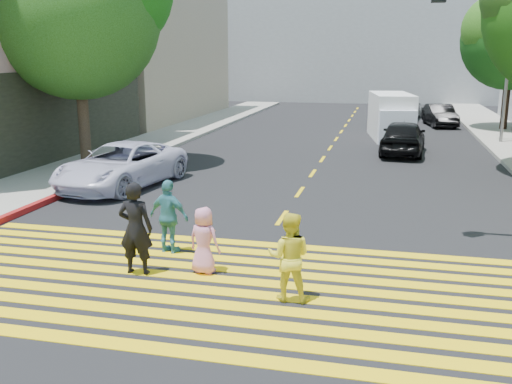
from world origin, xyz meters
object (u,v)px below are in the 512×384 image
(pedestrian_extra, at_px, (169,217))
(white_van, at_px, (391,118))
(tree_left, at_px, (78,5))
(dark_car_near, at_px, (403,137))
(dark_car_parked, at_px, (440,115))
(pedestrian_man, at_px, (136,228))
(silver_car, at_px, (404,108))
(pedestrian_woman, at_px, (289,257))
(pedestrian_child, at_px, (204,240))
(white_sedan, at_px, (121,165))

(pedestrian_extra, height_order, white_van, white_van)
(tree_left, xyz_separation_m, dark_car_near, (11.75, 5.76, -5.18))
(tree_left, relative_size, dark_car_parked, 2.20)
(pedestrian_man, xyz_separation_m, silver_car, (5.56, 30.19, -0.20))
(pedestrian_woman, bearing_deg, silver_car, -96.56)
(pedestrian_extra, bearing_deg, pedestrian_child, 151.45)
(pedestrian_child, bearing_deg, white_sedan, -39.80)
(silver_car, bearing_deg, dark_car_parked, 126.28)
(silver_car, height_order, white_van, white_van)
(silver_car, bearing_deg, white_sedan, 75.93)
(tree_left, distance_m, pedestrian_man, 12.76)
(white_sedan, distance_m, dark_car_near, 12.43)
(silver_car, bearing_deg, pedestrian_woman, 93.11)
(pedestrian_man, distance_m, pedestrian_extra, 1.32)
(pedestrian_child, xyz_separation_m, white_sedan, (-4.99, 6.61, 0.04))
(pedestrian_child, height_order, dark_car_near, dark_car_near)
(tree_left, height_order, dark_car_parked, tree_left)
(dark_car_near, distance_m, silver_car, 14.66)
(dark_car_parked, distance_m, white_van, 6.84)
(pedestrian_extra, relative_size, dark_car_parked, 0.40)
(tree_left, bearing_deg, silver_car, 59.44)
(pedestrian_extra, distance_m, dark_car_near, 15.12)
(dark_car_near, relative_size, dark_car_parked, 1.10)
(pedestrian_man, distance_m, silver_car, 30.70)
(dark_car_near, relative_size, silver_car, 0.89)
(pedestrian_woman, bearing_deg, pedestrian_child, -27.35)
(pedestrian_extra, xyz_separation_m, dark_car_near, (5.09, 14.24, -0.05))
(pedestrian_man, bearing_deg, pedestrian_child, -168.65)
(pedestrian_man, bearing_deg, pedestrian_woman, 166.78)
(pedestrian_woman, bearing_deg, pedestrian_man, -11.80)
(pedestrian_woman, height_order, dark_car_parked, pedestrian_woman)
(pedestrian_woman, height_order, white_van, white_van)
(pedestrian_extra, xyz_separation_m, dark_car_parked, (7.42, 25.17, -0.14))
(pedestrian_woman, distance_m, silver_car, 30.83)
(pedestrian_woman, xyz_separation_m, white_sedan, (-6.82, 7.47, -0.08))
(silver_car, relative_size, dark_car_parked, 1.24)
(dark_car_parked, bearing_deg, dark_car_near, -111.28)
(pedestrian_woman, bearing_deg, white_sedan, -49.60)
(silver_car, bearing_deg, pedestrian_extra, 87.11)
(dark_car_near, height_order, silver_car, dark_car_near)
(white_sedan, height_order, silver_car, silver_car)
(pedestrian_man, distance_m, white_sedan, 7.88)
(pedestrian_woman, height_order, pedestrian_child, pedestrian_woman)
(tree_left, distance_m, pedestrian_child, 13.31)
(tree_left, bearing_deg, white_van, 43.09)
(white_sedan, bearing_deg, tree_left, 143.98)
(pedestrian_woman, relative_size, silver_car, 0.32)
(pedestrian_extra, height_order, dark_car_near, pedestrian_extra)
(pedestrian_woman, relative_size, white_van, 0.31)
(pedestrian_woman, bearing_deg, tree_left, -49.05)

